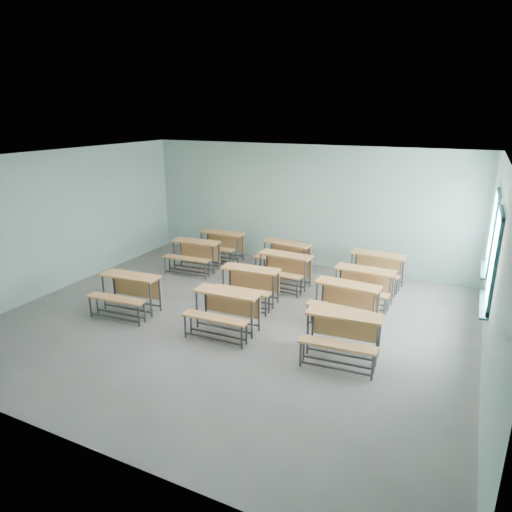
# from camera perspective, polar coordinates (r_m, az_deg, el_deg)

# --- Properties ---
(room) EXTENTS (9.04, 8.04, 3.24)m
(room) POSITION_cam_1_polar(r_m,az_deg,el_deg) (8.69, -2.40, 1.52)
(room) COLOR gray
(room) RESTS_ON ground
(desk_unit_r0c0) EXTENTS (1.32, 0.94, 0.79)m
(desk_unit_r0c0) POSITION_cam_1_polar(r_m,az_deg,el_deg) (9.77, -15.74, -3.91)
(desk_unit_r0c0) COLOR #D08A4B
(desk_unit_r0c0) RESTS_ON ground
(desk_unit_r0c1) EXTENTS (1.29, 0.89, 0.79)m
(desk_unit_r0c1) POSITION_cam_1_polar(r_m,az_deg,el_deg) (8.61, -3.92, -6.26)
(desk_unit_r0c1) COLOR #D08A4B
(desk_unit_r0c1) RESTS_ON ground
(desk_unit_r0c2) EXTENTS (1.32, 0.94, 0.79)m
(desk_unit_r0c2) POSITION_cam_1_polar(r_m,az_deg,el_deg) (7.83, 10.76, -9.09)
(desk_unit_r0c2) COLOR #D08A4B
(desk_unit_r0c2) RESTS_ON ground
(desk_unit_r1c1) EXTENTS (1.32, 0.93, 0.79)m
(desk_unit_r1c1) POSITION_cam_1_polar(r_m,az_deg,el_deg) (9.81, -0.94, -3.13)
(desk_unit_r1c1) COLOR #D08A4B
(desk_unit_r1c1) RESTS_ON ground
(desk_unit_r1c2) EXTENTS (1.31, 0.91, 0.79)m
(desk_unit_r1c2) POSITION_cam_1_polar(r_m,az_deg,el_deg) (9.12, 11.11, -5.14)
(desk_unit_r1c2) COLOR #D08A4B
(desk_unit_r1c2) RESTS_ON ground
(desk_unit_r2c0) EXTENTS (1.31, 0.92, 0.79)m
(desk_unit_r2c0) POSITION_cam_1_polar(r_m,az_deg,el_deg) (11.96, -7.75, 0.58)
(desk_unit_r2c0) COLOR #D08A4B
(desk_unit_r2c0) RESTS_ON ground
(desk_unit_r2c1) EXTENTS (1.30, 0.90, 0.79)m
(desk_unit_r2c1) POSITION_cam_1_polar(r_m,az_deg,el_deg) (10.77, 3.44, -1.22)
(desk_unit_r2c1) COLOR #D08A4B
(desk_unit_r2c1) RESTS_ON ground
(desk_unit_r2c2) EXTENTS (1.28, 0.87, 0.79)m
(desk_unit_r2c2) POSITION_cam_1_polar(r_m,az_deg,el_deg) (10.02, 13.24, -3.17)
(desk_unit_r2c2) COLOR #D08A4B
(desk_unit_r2c2) RESTS_ON ground
(desk_unit_r3c0) EXTENTS (1.26, 0.85, 0.79)m
(desk_unit_r3c0) POSITION_cam_1_polar(r_m,az_deg,el_deg) (12.76, -4.52, 1.78)
(desk_unit_r3c0) COLOR #D08A4B
(desk_unit_r3c0) RESTS_ON ground
(desk_unit_r3c1) EXTENTS (1.34, 0.98, 0.79)m
(desk_unit_r3c1) POSITION_cam_1_polar(r_m,az_deg,el_deg) (11.75, 3.64, 0.40)
(desk_unit_r3c1) COLOR #D08A4B
(desk_unit_r3c1) RESTS_ON ground
(desk_unit_r3c2) EXTENTS (1.31, 0.92, 0.79)m
(desk_unit_r3c2) POSITION_cam_1_polar(r_m,az_deg,el_deg) (11.16, 14.78, -1.12)
(desk_unit_r3c2) COLOR #D08A4B
(desk_unit_r3c2) RESTS_ON ground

